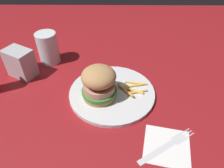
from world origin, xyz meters
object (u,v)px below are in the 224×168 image
napkin (167,146)px  fries_pile (132,88)px  napkin_dispenser (20,63)px  fork (167,145)px  sandwich (99,83)px  drink_glass (48,50)px  plate (112,93)px

napkin → fries_pile: bearing=110.4°
napkin → napkin_dispenser: size_ratio=1.14×
fork → napkin_dispenser: size_ratio=1.60×
napkin_dispenser → sandwich: bearing=5.2°
drink_glass → napkin: bearing=-44.7°
plate → fork: size_ratio=1.70×
fork → napkin_dispenser: bearing=147.7°
napkin → drink_glass: drink_glass is taller
sandwich → napkin_dispenser: (-0.27, 0.12, -0.01)m
fries_pile → fork: bearing=-69.1°
plate → sandwich: (-0.04, -0.02, 0.06)m
plate → drink_glass: drink_glass is taller
plate → fork: 0.23m
drink_glass → plate: bearing=-37.8°
napkin_dispenser → fork: bearing=-3.5°
plate → drink_glass: 0.30m
fries_pile → napkin_dispenser: 0.38m
plate → sandwich: sandwich is taller
fries_pile → napkin_dispenser: (-0.37, 0.09, 0.03)m
plate → napkin: 0.23m
drink_glass → napkin_dispenser: drink_glass is taller
napkin → napkin_dispenser: napkin_dispenser is taller
fries_pile → drink_glass: size_ratio=0.83×
napkin → fork: bearing=32.4°
fork → drink_glass: drink_glass is taller
napkin → drink_glass: bearing=135.3°
plate → fork: plate is taller
sandwich → napkin: (0.17, -0.16, -0.06)m
drink_glass → fork: bearing=-44.5°
sandwich → napkin_dispenser: bearing=156.4°
plate → fork: bearing=-53.2°
napkin → fork: 0.00m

